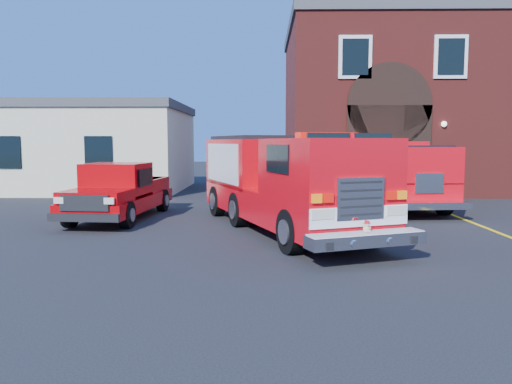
{
  "coord_description": "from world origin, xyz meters",
  "views": [
    {
      "loc": [
        0.2,
        -12.54,
        2.44
      ],
      "look_at": [
        0.0,
        -1.2,
        1.3
      ],
      "focal_mm": 35.0,
      "sensor_mm": 36.0,
      "label": 1
    }
  ],
  "objects_px": {
    "side_building": "(86,147)",
    "secondary_truck": "(390,171)",
    "pickup_truck": "(120,192)",
    "fire_station": "(433,107)",
    "fire_engine": "(282,181)"
  },
  "relations": [
    {
      "from": "side_building",
      "to": "secondary_truck",
      "type": "xyz_separation_m",
      "value": [
        14.0,
        -6.39,
        -0.86
      ]
    },
    {
      "from": "pickup_truck",
      "to": "fire_station",
      "type": "bearing_deg",
      "value": 38.89
    },
    {
      "from": "secondary_truck",
      "to": "fire_station",
      "type": "bearing_deg",
      "value": 61.6
    },
    {
      "from": "secondary_truck",
      "to": "pickup_truck",
      "type": "bearing_deg",
      "value": -159.99
    },
    {
      "from": "fire_station",
      "to": "secondary_truck",
      "type": "relative_size",
      "value": 1.96
    },
    {
      "from": "side_building",
      "to": "fire_station",
      "type": "bearing_deg",
      "value": 3.14
    },
    {
      "from": "pickup_truck",
      "to": "secondary_truck",
      "type": "distance_m",
      "value": 10.02
    },
    {
      "from": "side_building",
      "to": "pickup_truck",
      "type": "height_order",
      "value": "side_building"
    },
    {
      "from": "side_building",
      "to": "fire_engine",
      "type": "xyz_separation_m",
      "value": [
        9.67,
        -11.76,
        -0.83
      ]
    },
    {
      "from": "side_building",
      "to": "pickup_truck",
      "type": "bearing_deg",
      "value": -64.91
    },
    {
      "from": "fire_engine",
      "to": "pickup_truck",
      "type": "bearing_deg",
      "value": 159.05
    },
    {
      "from": "fire_engine",
      "to": "side_building",
      "type": "bearing_deg",
      "value": 129.44
    },
    {
      "from": "fire_station",
      "to": "side_building",
      "type": "height_order",
      "value": "fire_station"
    },
    {
      "from": "pickup_truck",
      "to": "secondary_truck",
      "type": "xyz_separation_m",
      "value": [
        9.4,
        3.43,
        0.5
      ]
    },
    {
      "from": "fire_station",
      "to": "secondary_truck",
      "type": "bearing_deg",
      "value": -118.4
    }
  ]
}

